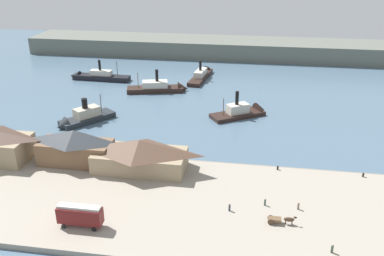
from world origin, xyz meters
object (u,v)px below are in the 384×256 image
object	(u,v)px
pedestrian_standing_center	(229,207)
pedestrian_walking_east	(265,202)
street_tram	(80,214)
ferry_moored_east	(245,112)
ferry_mid_harbor	(202,74)
pedestrian_near_cart	(298,206)
pedestrian_near_west_shed	(332,249)
mooring_post_center_east	(363,175)
ferry_near_quay	(162,88)
horse_cart	(281,219)
mooring_post_west	(278,168)
ferry_moored_west	(96,76)
ferry_shed_central_terminal	(140,155)
ferry_outer_harbor	(81,118)
ferry_shed_customs_shed	(75,146)

from	to	relation	value
pedestrian_standing_center	pedestrian_walking_east	distance (m)	7.61
pedestrian_standing_center	street_tram	bearing A→B (deg)	-161.01
ferry_moored_east	ferry_mid_harbor	size ratio (longest dim) A/B	0.75
pedestrian_near_cart	pedestrian_near_west_shed	size ratio (longest dim) A/B	0.93
mooring_post_center_east	pedestrian_standing_center	bearing A→B (deg)	-148.04
pedestrian_standing_center	ferry_near_quay	distance (m)	80.52
street_tram	pedestrian_standing_center	size ratio (longest dim) A/B	5.02
horse_cart	pedestrian_near_west_shed	bearing A→B (deg)	-39.50
pedestrian_near_west_shed	mooring_post_west	size ratio (longest dim) A/B	1.91
pedestrian_walking_east	ferry_moored_west	bearing A→B (deg)	129.56
pedestrian_near_west_shed	pedestrian_walking_east	xyz separation A→B (m)	(-11.31, 12.64, -0.06)
horse_cart	mooring_post_center_east	xyz separation A→B (m)	(19.30, 20.84, -0.48)
street_tram	mooring_post_center_east	xyz separation A→B (m)	(56.30, 27.54, -2.16)
horse_cart	mooring_post_west	size ratio (longest dim) A/B	6.01
pedestrian_near_west_shed	horse_cart	bearing A→B (deg)	140.50
ferry_shed_central_terminal	pedestrian_near_cart	size ratio (longest dim) A/B	13.71
pedestrian_standing_center	horse_cart	bearing A→B (deg)	-14.98
ferry_shed_central_terminal	ferry_moored_east	world-z (taller)	ferry_shed_central_terminal
ferry_shed_central_terminal	horse_cart	xyz separation A→B (m)	(31.92, -16.37, -2.88)
ferry_mid_harbor	ferry_outer_harbor	distance (m)	61.97
ferry_shed_customs_shed	street_tram	xyz separation A→B (m)	(10.99, -23.65, -1.76)
pedestrian_standing_center	mooring_post_center_east	size ratio (longest dim) A/B	1.87
street_tram	ferry_moored_west	xyz separation A→B (m)	(-33.54, 94.27, -2.45)
ferry_shed_customs_shed	ferry_moored_east	world-z (taller)	ferry_shed_customs_shed
ferry_mid_harbor	ferry_moored_east	bearing A→B (deg)	-64.31
ferry_shed_central_terminal	horse_cart	size ratio (longest dim) A/B	4.03
horse_cart	pedestrian_standing_center	world-z (taller)	horse_cart
ferry_moored_east	ferry_mid_harbor	bearing A→B (deg)	115.69
pedestrian_near_west_shed	ferry_outer_harbor	distance (m)	83.25
street_tram	ferry_mid_harbor	distance (m)	104.76
pedestrian_near_cart	ferry_near_quay	distance (m)	84.30
pedestrian_near_cart	ferry_mid_harbor	xyz separation A→B (m)	(-31.92, 92.34, -0.68)
pedestrian_walking_east	mooring_post_west	bearing A→B (deg)	78.95
pedestrian_standing_center	ferry_near_quay	size ratio (longest dim) A/B	0.07
pedestrian_walking_east	ferry_near_quay	distance (m)	80.70
ferry_shed_central_terminal	ferry_mid_harbor	size ratio (longest dim) A/B	0.86
street_tram	ferry_moored_west	world-z (taller)	ferry_moored_west
pedestrian_near_west_shed	mooring_post_center_east	distance (m)	29.84
ferry_shed_central_terminal	ferry_moored_west	xyz separation A→B (m)	(-38.63, 71.21, -3.65)
ferry_shed_customs_shed	horse_cart	bearing A→B (deg)	-19.45
ferry_moored_west	ferry_moored_east	bearing A→B (deg)	-25.84
ferry_shed_customs_shed	pedestrian_near_cart	bearing A→B (deg)	-12.68
horse_cart	mooring_post_center_east	distance (m)	28.41
ferry_shed_customs_shed	ferry_shed_central_terminal	xyz separation A→B (m)	(16.08, -0.58, -0.56)
ferry_moored_east	ferry_moored_west	xyz separation A→B (m)	(-61.48, 29.78, 0.17)
horse_cart	ferry_moored_west	world-z (taller)	ferry_moored_west
ferry_shed_customs_shed	ferry_near_quay	distance (m)	60.70
street_tram	ferry_near_quay	bearing A→B (deg)	92.47
pedestrian_walking_east	ferry_moored_west	xyz separation A→B (m)	(-67.64, 81.87, -0.55)
pedestrian_near_west_shed	ferry_moored_west	xyz separation A→B (m)	(-78.96, 94.51, -0.62)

